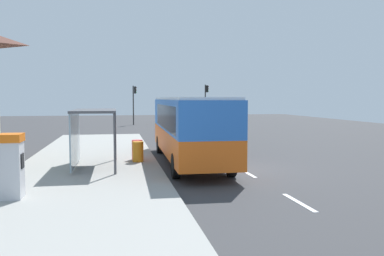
{
  "coord_description": "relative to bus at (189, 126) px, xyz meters",
  "views": [
    {
      "loc": [
        -5.17,
        -17.33,
        3.16
      ],
      "look_at": [
        -1.0,
        5.05,
        1.5
      ],
      "focal_mm": 37.94,
      "sensor_mm": 36.0,
      "label": 1
    }
  ],
  "objects": [
    {
      "name": "ground_plane",
      "position": [
        1.71,
        11.93,
        -1.86
      ],
      "size": [
        56.0,
        92.0,
        0.04
      ],
      "primitive_type": "cube",
      "color": "#38383A"
    },
    {
      "name": "sidewalk_platform",
      "position": [
        -4.69,
        -0.07,
        -1.75
      ],
      "size": [
        6.2,
        30.0,
        0.18
      ],
      "primitive_type": "cube",
      "color": "#999993",
      "rests_on": "ground"
    },
    {
      "name": "lane_stripe_seg_0",
      "position": [
        1.96,
        -8.07,
        -1.84
      ],
      "size": [
        0.16,
        2.2,
        0.01
      ],
      "primitive_type": "cube",
      "color": "silver",
      "rests_on": "ground"
    },
    {
      "name": "lane_stripe_seg_1",
      "position": [
        1.96,
        -3.07,
        -1.84
      ],
      "size": [
        0.16,
        2.2,
        0.01
      ],
      "primitive_type": "cube",
      "color": "silver",
      "rests_on": "ground"
    },
    {
      "name": "lane_stripe_seg_2",
      "position": [
        1.96,
        1.93,
        -1.84
      ],
      "size": [
        0.16,
        2.2,
        0.01
      ],
      "primitive_type": "cube",
      "color": "silver",
      "rests_on": "ground"
    },
    {
      "name": "lane_stripe_seg_3",
      "position": [
        1.96,
        6.93,
        -1.84
      ],
      "size": [
        0.16,
        2.2,
        0.01
      ],
      "primitive_type": "cube",
      "color": "silver",
      "rests_on": "ground"
    },
    {
      "name": "lane_stripe_seg_4",
      "position": [
        1.96,
        11.93,
        -1.84
      ],
      "size": [
        0.16,
        2.2,
        0.01
      ],
      "primitive_type": "cube",
      "color": "silver",
      "rests_on": "ground"
    },
    {
      "name": "lane_stripe_seg_5",
      "position": [
        1.96,
        16.93,
        -1.84
      ],
      "size": [
        0.16,
        2.2,
        0.01
      ],
      "primitive_type": "cube",
      "color": "silver",
      "rests_on": "ground"
    },
    {
      "name": "lane_stripe_seg_6",
      "position": [
        1.96,
        21.93,
        -1.84
      ],
      "size": [
        0.16,
        2.2,
        0.01
      ],
      "primitive_type": "cube",
      "color": "silver",
      "rests_on": "ground"
    },
    {
      "name": "lane_stripe_seg_7",
      "position": [
        1.96,
        26.93,
        -1.84
      ],
      "size": [
        0.16,
        2.2,
        0.01
      ],
      "primitive_type": "cube",
      "color": "silver",
      "rests_on": "ground"
    },
    {
      "name": "bus",
      "position": [
        0.0,
        0.0,
        0.0
      ],
      "size": [
        2.72,
        11.05,
        3.21
      ],
      "color": "orange",
      "rests_on": "ground"
    },
    {
      "name": "white_van",
      "position": [
        3.91,
        17.49,
        -0.5
      ],
      "size": [
        2.06,
        5.21,
        2.3
      ],
      "color": "silver",
      "rests_on": "ground"
    },
    {
      "name": "sedan_near",
      "position": [
        4.01,
        30.55,
        -1.05
      ],
      "size": [
        1.99,
        4.47,
        1.52
      ],
      "color": "#A51919",
      "rests_on": "ground"
    },
    {
      "name": "ticket_machine",
      "position": [
        -6.55,
        -6.67,
        -0.67
      ],
      "size": [
        0.66,
        0.76,
        1.94
      ],
      "color": "silver",
      "rests_on": "sidewalk_platform"
    },
    {
      "name": "recycling_bin_orange",
      "position": [
        -2.49,
        -0.24,
        -1.19
      ],
      "size": [
        0.52,
        0.52,
        0.95
      ],
      "primitive_type": "cylinder",
      "color": "orange",
      "rests_on": "sidewalk_platform"
    },
    {
      "name": "recycling_bin_red",
      "position": [
        -2.49,
        0.46,
        -1.19
      ],
      "size": [
        0.52,
        0.52,
        0.95
      ],
      "primitive_type": "cylinder",
      "color": "red",
      "rests_on": "sidewalk_platform"
    },
    {
      "name": "traffic_light_near_side",
      "position": [
        7.21,
        28.57,
        1.37
      ],
      "size": [
        0.49,
        0.28,
        4.82
      ],
      "color": "#2D2D2D",
      "rests_on": "ground"
    },
    {
      "name": "traffic_light_far_side",
      "position": [
        -1.38,
        29.37,
        1.28
      ],
      "size": [
        0.49,
        0.28,
        4.66
      ],
      "color": "#2D2D2D",
      "rests_on": "ground"
    },
    {
      "name": "bus_shelter",
      "position": [
        -4.7,
        -1.4,
        0.25
      ],
      "size": [
        1.8,
        4.0,
        2.5
      ],
      "color": "#4C4C51",
      "rests_on": "sidewalk_platform"
    }
  ]
}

